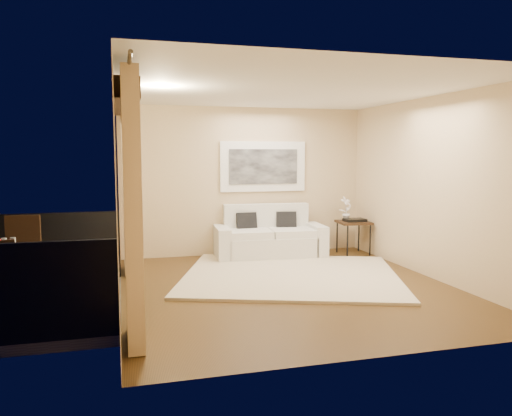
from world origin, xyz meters
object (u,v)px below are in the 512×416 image
object	(u,v)px
sofa	(269,239)
balcony_chair_far	(26,246)
side_table	(354,224)
orchid	(346,209)

from	to	relation	value
sofa	balcony_chair_far	size ratio (longest dim) A/B	1.93
side_table	orchid	distance (m)	0.32
side_table	balcony_chair_far	world-z (taller)	balcony_chair_far
orchid	balcony_chair_far	world-z (taller)	orchid
sofa	orchid	xyz separation A→B (m)	(1.47, -0.07, 0.51)
side_table	balcony_chair_far	bearing A→B (deg)	-169.31
orchid	side_table	bearing A→B (deg)	-43.10
side_table	orchid	world-z (taller)	orchid
orchid	balcony_chair_far	bearing A→B (deg)	-168.03
sofa	side_table	bearing A→B (deg)	-2.58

